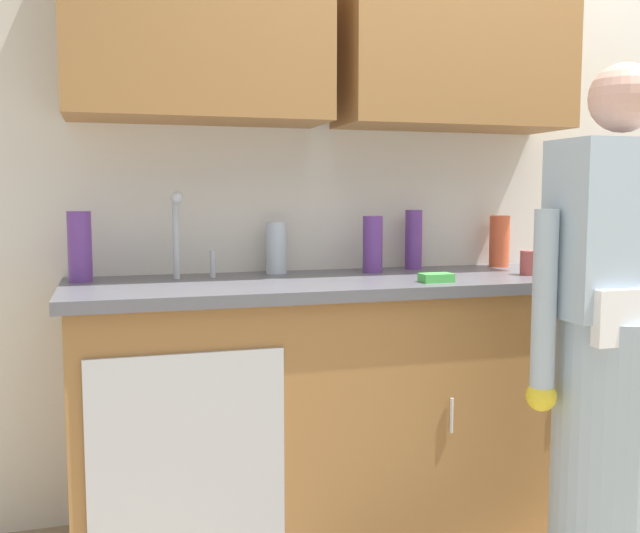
# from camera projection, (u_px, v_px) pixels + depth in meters

# --- Properties ---
(kitchen_wall_with_uppers) EXTENTS (4.80, 0.44, 2.70)m
(kitchen_wall_with_uppers) POSITION_uv_depth(u_px,v_px,m) (416.00, 138.00, 2.94)
(kitchen_wall_with_uppers) COLOR silver
(kitchen_wall_with_uppers) RESTS_ON ground
(counter_cabinet) EXTENTS (1.90, 0.62, 0.90)m
(counter_cabinet) POSITION_uv_depth(u_px,v_px,m) (342.00, 410.00, 2.64)
(counter_cabinet) COLOR #9E6B38
(counter_cabinet) RESTS_ON ground
(countertop) EXTENTS (1.96, 0.66, 0.04)m
(countertop) POSITION_uv_depth(u_px,v_px,m) (343.00, 283.00, 2.60)
(countertop) COLOR #595960
(countertop) RESTS_ON counter_cabinet
(sink) EXTENTS (0.50, 0.36, 0.35)m
(sink) POSITION_uv_depth(u_px,v_px,m) (192.00, 287.00, 2.45)
(sink) COLOR #B7BABF
(sink) RESTS_ON counter_cabinet
(person_at_sink) EXTENTS (0.55, 0.34, 1.62)m
(person_at_sink) POSITION_uv_depth(u_px,v_px,m) (612.00, 378.00, 2.15)
(person_at_sink) COLOR white
(person_at_sink) RESTS_ON ground
(bottle_dish_liquid) EXTENTS (0.07, 0.07, 0.24)m
(bottle_dish_liquid) POSITION_uv_depth(u_px,v_px,m) (414.00, 240.00, 2.89)
(bottle_dish_liquid) COLOR #66388C
(bottle_dish_liquid) RESTS_ON countertop
(bottle_cleaner_spray) EXTENTS (0.08, 0.08, 0.22)m
(bottle_cleaner_spray) POSITION_uv_depth(u_px,v_px,m) (373.00, 244.00, 2.77)
(bottle_cleaner_spray) COLOR #66388C
(bottle_cleaner_spray) RESTS_ON countertop
(bottle_water_tall) EXTENTS (0.08, 0.08, 0.24)m
(bottle_water_tall) POSITION_uv_depth(u_px,v_px,m) (80.00, 247.00, 2.47)
(bottle_water_tall) COLOR #66388C
(bottle_water_tall) RESTS_ON countertop
(bottle_water_short) EXTENTS (0.08, 0.08, 0.21)m
(bottle_water_short) POSITION_uv_depth(u_px,v_px,m) (499.00, 241.00, 3.00)
(bottle_water_short) COLOR #E05933
(bottle_water_short) RESTS_ON countertop
(bottle_soap) EXTENTS (0.08, 0.08, 0.20)m
(bottle_soap) POSITION_uv_depth(u_px,v_px,m) (276.00, 248.00, 2.74)
(bottle_soap) COLOR silver
(bottle_soap) RESTS_ON countertop
(cup_by_sink) EXTENTS (0.08, 0.08, 0.09)m
(cup_by_sink) POSITION_uv_depth(u_px,v_px,m) (530.00, 263.00, 2.69)
(cup_by_sink) COLOR #B24C47
(cup_by_sink) RESTS_ON countertop
(sponge) EXTENTS (0.11, 0.07, 0.03)m
(sponge) POSITION_uv_depth(u_px,v_px,m) (436.00, 278.00, 2.47)
(sponge) COLOR #4CBF4C
(sponge) RESTS_ON countertop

